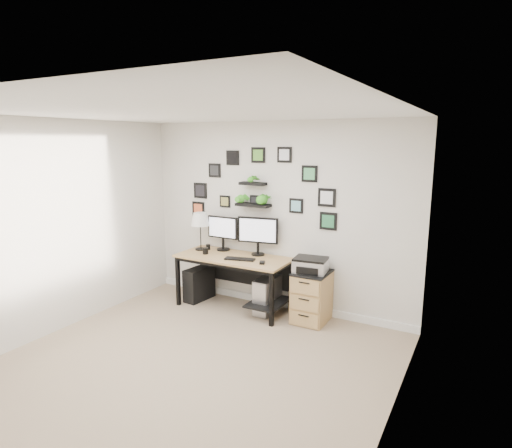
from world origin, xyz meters
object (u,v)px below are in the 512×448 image
Objects in this scene: desk at (237,265)px; pc_tower_grey at (267,295)px; monitor_left at (223,231)px; printer at (310,265)px; file_cabinet at (312,297)px; pc_tower_black at (199,284)px; table_lamp at (200,220)px; monitor_right at (258,233)px; mug at (205,251)px.

pc_tower_grey is (0.46, 0.05, -0.38)m from desk.
monitor_left is 1.13× the size of printer.
file_cabinet is (0.64, 0.01, 0.09)m from pc_tower_grey.
pc_tower_black is at bearing -176.97° from pc_tower_grey.
desk is 0.76m from pc_tower_black.
file_cabinet is at bearing -0.03° from table_lamp.
monitor_right is at bearing 19.62° from pc_tower_black.
monitor_left reaches higher than mug.
pc_tower_grey is at bearing -9.81° from monitor_left.
printer is (0.85, -0.15, -0.31)m from monitor_right.
desk is 0.87m from table_lamp.
pc_tower_black is at bearing -166.89° from monitor_right.
printer is at bearing -5.73° from monitor_left.
monitor_left reaches higher than printer.
pc_tower_grey reaches higher than pc_tower_black.
table_lamp is (-0.31, -0.13, 0.15)m from monitor_left.
printer reaches higher than desk.
mug is 0.20× the size of printer.
desk is at bearing -177.67° from printer.
monitor_right is 0.90m from table_lamp.
desk is 1.14m from file_cabinet.
pc_tower_grey is (0.91, 0.16, -0.55)m from mug.
file_cabinet is 1.50× the size of printer.
monitor_right reaches higher than mug.
mug is 0.19× the size of pc_tower_black.
desk is 0.60m from pc_tower_grey.
pc_tower_black is at bearing -146.80° from monitor_left.
table_lamp reaches higher than mug.
file_cabinet is at bearing 8.78° from pc_tower_black.
pc_tower_grey is (1.12, -0.01, -0.95)m from table_lamp.
monitor_right reaches higher than monitor_left.
monitor_right reaches higher than pc_tower_black.
file_cabinet is (1.76, -0.00, -0.86)m from table_lamp.
mug is at bearing -166.07° from desk.
printer is (1.73, 0.06, 0.52)m from pc_tower_black.
mug is 1.54m from printer.
table_lamp is 0.48m from mug.
pc_tower_grey is at bearing -32.46° from monitor_right.
mug is at bearing -20.31° from pc_tower_black.
file_cabinet is at bearing -8.85° from monitor_right.
table_lamp is (-0.66, 0.06, 0.57)m from desk.
monitor_left is at bearing 71.06° from mug.
monitor_left is 5.55× the size of mug.
monitor_right is 1.23m from pc_tower_black.
table_lamp is at bearing 179.97° from file_cabinet.
monitor_left is 0.36m from table_lamp.
file_cabinet is at bearing 0.94° from pc_tower_grey.
file_cabinet is (1.75, 0.07, 0.09)m from pc_tower_black.
pc_tower_black is (-0.88, -0.21, -0.83)m from monitor_right.
file_cabinet is 0.43m from printer.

